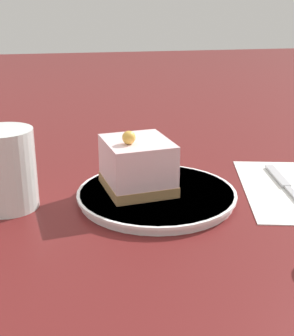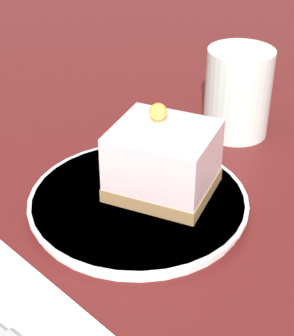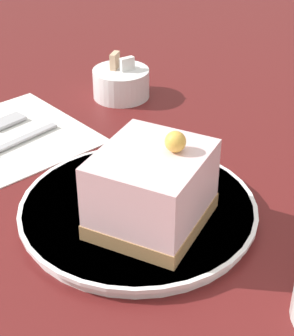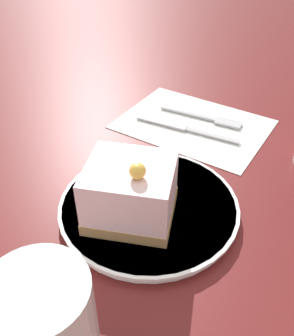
# 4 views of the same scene
# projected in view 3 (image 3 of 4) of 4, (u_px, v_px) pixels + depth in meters

# --- Properties ---
(ground_plane) EXTENTS (4.00, 4.00, 0.00)m
(ground_plane) POSITION_uv_depth(u_px,v_px,m) (156.00, 212.00, 0.56)
(ground_plane) COLOR #5B1919
(plate) EXTENTS (0.23, 0.23, 0.01)m
(plate) POSITION_uv_depth(u_px,v_px,m) (138.00, 210.00, 0.54)
(plate) COLOR white
(plate) RESTS_ON ground_plane
(cake_slice) EXTENTS (0.10, 0.11, 0.09)m
(cake_slice) POSITION_uv_depth(u_px,v_px,m) (152.00, 189.00, 0.50)
(cake_slice) COLOR #9E7547
(cake_slice) RESTS_ON plate
(sugar_bowl) EXTENTS (0.08, 0.08, 0.06)m
(sugar_bowl) POSITION_uv_depth(u_px,v_px,m) (121.00, 83.00, 0.77)
(sugar_bowl) COLOR white
(sugar_bowl) RESTS_ON ground_plane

